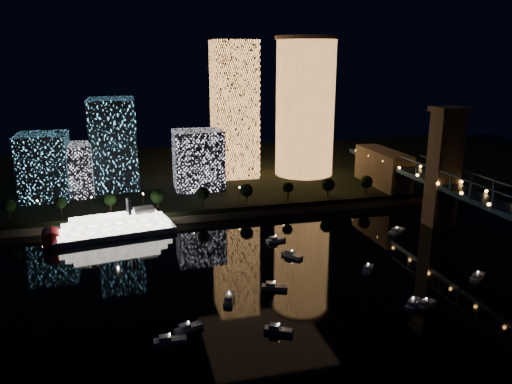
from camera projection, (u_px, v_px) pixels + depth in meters
ground at (347, 295)px, 150.73m from camera, size 520.00×520.00×0.00m
far_bank at (235, 171)px, 299.30m from camera, size 420.00×160.00×5.00m
seawall at (271, 211)px, 226.81m from camera, size 420.00×6.00×3.00m
tower_cylindrical at (305, 107)px, 272.79m from camera, size 34.00×34.00×74.78m
tower_rectangular at (234, 110)px, 269.27m from camera, size 22.82×22.82×72.60m
midrise_blocks at (108, 156)px, 243.42m from camera, size 94.35×39.56×44.48m
riverboat at (109, 228)px, 197.42m from camera, size 51.85×18.37×15.33m
motorboats at (322, 282)px, 157.52m from camera, size 108.08×68.18×2.78m
esplanade_trees at (215, 192)px, 224.09m from camera, size 165.98×6.45×8.73m
street_lamps at (192, 193)px, 227.75m from camera, size 132.70×0.70×5.65m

